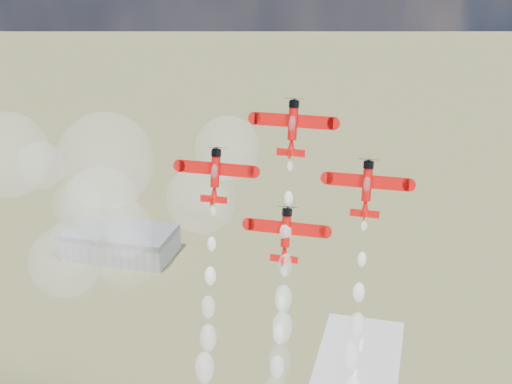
{
  "coord_description": "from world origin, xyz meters",
  "views": [
    {
      "loc": [
        17.14,
        -103.21,
        151.93
      ],
      "look_at": [
        -11.52,
        11.5,
        105.96
      ],
      "focal_mm": 50.0,
      "sensor_mm": 36.0,
      "label": 1
    }
  ],
  "objects_px": {
    "plane_lead": "(293,126)",
    "plane_right": "(367,187)",
    "hangar": "(121,242)",
    "plane_slot": "(286,234)",
    "plane_left": "(215,174)"
  },
  "relations": [
    {
      "from": "plane_slot",
      "to": "plane_left",
      "type": "bearing_deg",
      "value": 170.57
    },
    {
      "from": "plane_lead",
      "to": "plane_right",
      "type": "distance_m",
      "value": 16.51
    },
    {
      "from": "plane_right",
      "to": "plane_slot",
      "type": "height_order",
      "value": "plane_right"
    },
    {
      "from": "hangar",
      "to": "plane_slot",
      "type": "relative_size",
      "value": 3.58
    },
    {
      "from": "plane_left",
      "to": "hangar",
      "type": "bearing_deg",
      "value": 120.92
    },
    {
      "from": "plane_lead",
      "to": "plane_left",
      "type": "distance_m",
      "value": 16.51
    },
    {
      "from": "hangar",
      "to": "plane_right",
      "type": "distance_m",
      "value": 235.05
    },
    {
      "from": "plane_slot",
      "to": "plane_right",
      "type": "bearing_deg",
      "value": 9.43
    },
    {
      "from": "plane_left",
      "to": "plane_right",
      "type": "bearing_deg",
      "value": 0.0
    },
    {
      "from": "hangar",
      "to": "plane_slot",
      "type": "bearing_deg",
      "value": -56.17
    },
    {
      "from": "hangar",
      "to": "plane_lead",
      "type": "relative_size",
      "value": 3.58
    },
    {
      "from": "hangar",
      "to": "plane_right",
      "type": "relative_size",
      "value": 3.58
    },
    {
      "from": "plane_lead",
      "to": "plane_right",
      "type": "relative_size",
      "value": 1.0
    },
    {
      "from": "hangar",
      "to": "plane_lead",
      "type": "height_order",
      "value": "plane_lead"
    },
    {
      "from": "plane_lead",
      "to": "plane_left",
      "type": "relative_size",
      "value": 1.0
    }
  ]
}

